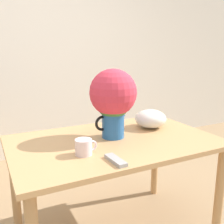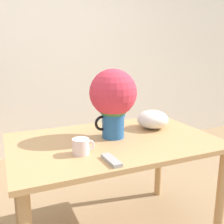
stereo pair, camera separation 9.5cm
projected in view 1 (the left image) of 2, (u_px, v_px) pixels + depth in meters
name	position (u px, v px, depth m)	size (l,w,h in m)	color
wall_back	(31.00, 51.00, 3.11)	(8.00, 0.05, 2.60)	silver
table	(114.00, 154.00, 1.75)	(1.34, 0.85, 0.74)	tan
flower_vase	(113.00, 98.00, 1.71)	(0.31, 0.31, 0.46)	#235B9E
coffee_mug	(84.00, 147.00, 1.47)	(0.13, 0.10, 0.09)	silver
white_bowl	(151.00, 119.00, 1.98)	(0.24, 0.24, 0.14)	silver
remote_control	(116.00, 160.00, 1.38)	(0.06, 0.17, 0.02)	#999999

